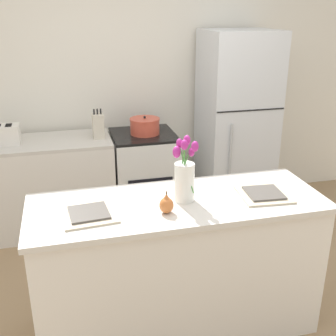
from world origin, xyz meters
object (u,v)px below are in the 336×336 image
Objects in this scene: stove_range at (144,176)px; flower_vase at (185,177)px; knife_block at (98,126)px; plate_setting_left at (89,214)px; cooking_pot at (145,126)px; refrigerator at (236,124)px; plate_setting_right at (264,194)px; pear_figurine at (166,204)px; toaster at (4,135)px.

flower_vase is at bearing -92.26° from stove_range.
knife_block reaches higher than stove_range.
plate_setting_left is 1.77m from cooking_pot.
refrigerator reaches higher than knife_block.
plate_setting_left is at bearing -111.07° from stove_range.
plate_setting_left and plate_setting_right have the same top height.
flower_vase is at bearing 42.02° from pear_figurine.
flower_vase is 1.98m from toaster.
stove_range is at bearing 1.91° from knife_block.
plate_setting_left is at bearing -97.37° from knife_block.
plate_setting_right is 1.19× the size of knife_block.
flower_vase reaches higher than stove_range.
flower_vase is 1.42× the size of toaster.
flower_vase is 1.48× the size of knife_block.
plate_setting_left is (-0.43, 0.08, -0.04)m from pear_figurine.
pear_figurine is (-1.16, -1.73, 0.07)m from refrigerator.
refrigerator is at bearing 0.44° from cooking_pot.
pear_figurine is 2.00m from toaster.
knife_block is at bearing 97.27° from pear_figurine.
knife_block is at bearing -178.98° from cooking_pot.
knife_block is (-0.44, -0.01, 0.04)m from cooking_pot.
cooking_pot reaches higher than plate_setting_right.
knife_block is (0.82, 0.00, 0.03)m from toaster.
plate_setting_left is at bearing 180.00° from plate_setting_right.
plate_setting_right is 1.15× the size of toaster.
pear_figurine is at bearing -123.72° from refrigerator.
pear_figurine is 0.47× the size of cooking_pot.
stove_range is at bearing 155.62° from cooking_pot.
flower_vase is 1.24× the size of plate_setting_right.
flower_vase is 1.60m from cooking_pot.
flower_vase is (-1.01, -1.60, 0.17)m from refrigerator.
cooking_pot is (0.65, 1.65, 0.02)m from plate_setting_left.
knife_block is (-0.22, 1.72, 0.01)m from pear_figurine.
flower_vase is at bearing -92.78° from cooking_pot.
plate_setting_left is 1.65m from knife_block.
stove_range is at bearing 104.81° from plate_setting_right.
toaster is at bearing -179.50° from refrigerator.
stove_range is 3.28× the size of knife_block.
cooking_pot is (0.08, 1.60, -0.12)m from flower_vase.
refrigerator is at bearing 56.28° from pear_figurine.
flower_vase reaches higher than plate_setting_right.
stove_range is 1.78m from plate_setting_right.
knife_block reaches higher than plate_setting_right.
plate_setting_right is at bearing -75.19° from stove_range.
toaster is at bearing -179.70° from knife_block.
cooking_pot is at bearing 1.02° from knife_block.
refrigerator is at bearing 57.71° from flower_vase.
stove_range is 1.83m from pear_figurine.
cooking_pot is 1.06× the size of knife_block.
stove_range is at bearing 83.21° from pear_figurine.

